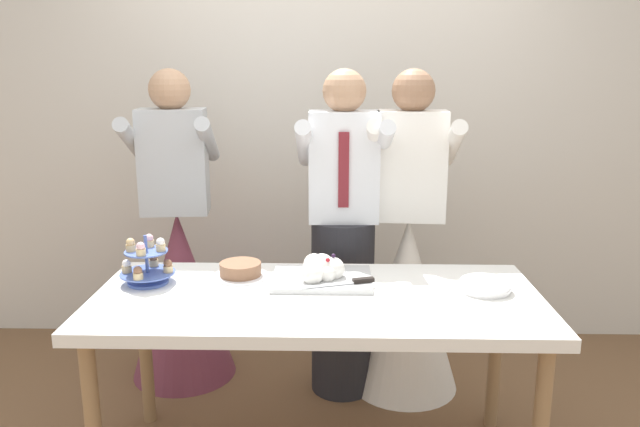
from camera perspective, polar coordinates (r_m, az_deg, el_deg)
name	(u,v)px	position (r m, az deg, el deg)	size (l,w,h in m)	color
rear_wall	(324,104)	(3.74, 0.34, 10.16)	(5.20, 0.10, 2.90)	beige
dessert_table	(317,312)	(2.52, -0.26, -9.11)	(1.80, 0.80, 0.78)	white
cupcake_stand	(147,264)	(2.69, -15.76, -4.55)	(0.23, 0.23, 0.21)	#4C66B2
main_cake_tray	(322,272)	(2.62, 0.16, -5.47)	(0.43, 0.31, 0.13)	silver
plate_stack	(485,286)	(2.61, 15.05, -6.49)	(0.21, 0.21, 0.04)	white
round_cake	(241,271)	(2.70, -7.38, -5.26)	(0.24, 0.24, 0.07)	white
person_groom	(343,253)	(3.12, 2.14, -3.69)	(0.46, 0.49, 1.66)	#232328
person_bride	(407,282)	(3.23, 8.06, -6.29)	(0.56, 0.56, 1.66)	white
person_guest	(180,274)	(3.41, -12.86, -5.45)	(0.56, 0.56, 1.66)	brown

